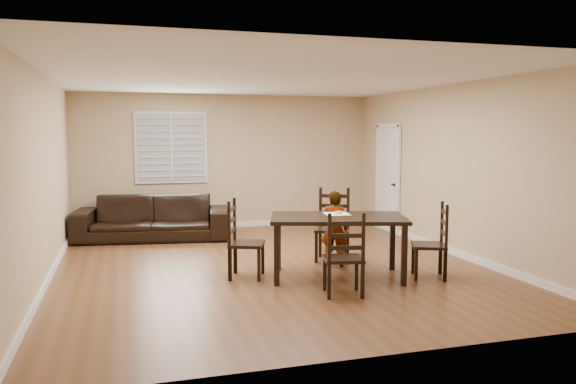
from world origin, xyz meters
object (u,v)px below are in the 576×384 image
object	(u,v)px
sofa	(152,218)
donut	(338,212)
chair_near	(334,227)
chair_left	(237,242)
chair_right	(438,244)
child	(334,229)
chair_far	(345,259)
dining_table	(338,223)

from	to	relation	value
sofa	donut	bearing A→B (deg)	-46.18
chair_near	chair_left	xyz separation A→B (m)	(-1.64, -0.68, -0.02)
chair_right	donut	bearing A→B (deg)	-93.17
chair_right	child	size ratio (longest dim) A/B	0.92
chair_left	sofa	size ratio (longest dim) A/B	0.39
chair_near	donut	bearing A→B (deg)	-78.96
chair_far	chair_left	distance (m)	1.65
chair_right	sofa	xyz separation A→B (m)	(-3.53, 3.89, -0.06)
dining_table	donut	size ratio (longest dim) A/B	17.61
dining_table	child	bearing A→B (deg)	90.00
dining_table	chair_near	xyz separation A→B (m)	(0.35, 1.07, -0.25)
sofa	child	bearing A→B (deg)	-41.07
child	chair_far	bearing A→B (deg)	102.54
child	dining_table	bearing A→B (deg)	102.18
chair_far	chair_right	xyz separation A→B (m)	(1.54, 0.50, -0.00)
chair_right	donut	distance (m)	1.39
chair_left	sofa	bearing A→B (deg)	38.16
chair_far	donut	distance (m)	1.20
child	donut	bearing A→B (deg)	105.04
dining_table	sofa	world-z (taller)	dining_table
chair_near	chair_right	xyz separation A→B (m)	(0.93, -1.47, -0.04)
dining_table	chair_left	size ratio (longest dim) A/B	1.89
chair_right	child	xyz separation A→B (m)	(-1.09, 1.01, 0.09)
dining_table	child	world-z (taller)	child
chair_left	donut	bearing A→B (deg)	-77.94
dining_table	chair_near	distance (m)	1.15
chair_near	chair_far	bearing A→B (deg)	-79.16
chair_far	sofa	xyz separation A→B (m)	(-1.99, 4.38, -0.06)
chair_right	dining_table	bearing A→B (deg)	-84.58
dining_table	donut	xyz separation A→B (m)	(0.08, 0.18, 0.11)
chair_left	sofa	distance (m)	3.24
chair_near	chair_far	xyz separation A→B (m)	(-0.61, -1.97, -0.04)
dining_table	chair_near	world-z (taller)	chair_near
chair_far	child	size ratio (longest dim) A/B	0.92
chair_far	donut	xyz separation A→B (m)	(0.34, 1.08, 0.40)
donut	chair_left	bearing A→B (deg)	171.17
dining_table	chair_right	xyz separation A→B (m)	(1.28, -0.40, -0.28)
chair_left	sofa	xyz separation A→B (m)	(-0.96, 3.09, -0.08)
dining_table	chair_near	size ratio (longest dim) A/B	1.81
donut	child	bearing A→B (deg)	76.11
sofa	chair_right	bearing A→B (deg)	-39.10
chair_right	child	world-z (taller)	child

